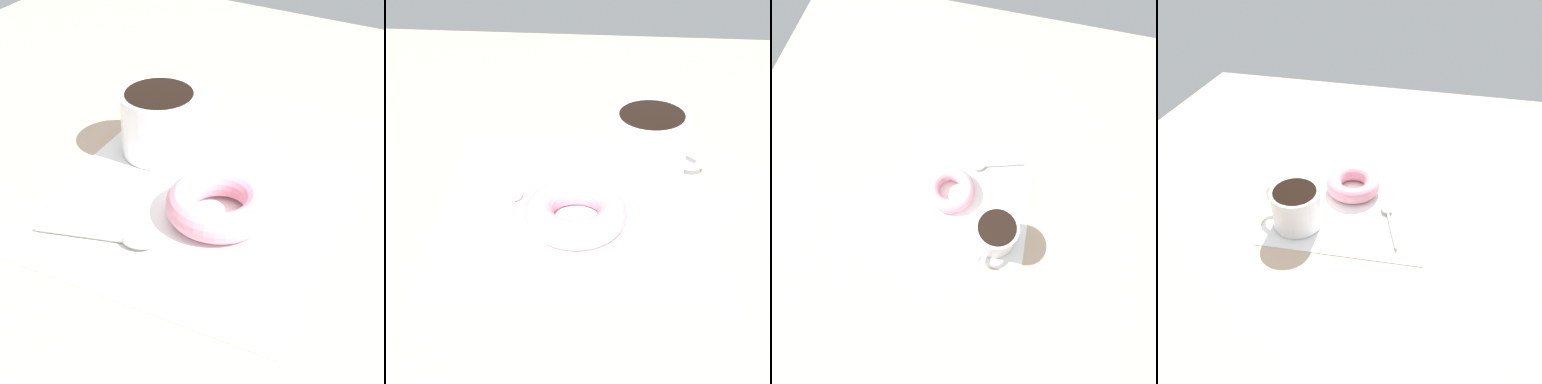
% 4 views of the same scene
% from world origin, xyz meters
% --- Properties ---
extents(ground_plane, '(1.20, 1.20, 0.02)m').
position_xyz_m(ground_plane, '(0.00, 0.00, -0.01)').
color(ground_plane, tan).
extents(napkin, '(0.32, 0.32, 0.00)m').
position_xyz_m(napkin, '(0.01, -0.01, 0.00)').
color(napkin, white).
rests_on(napkin, ground_plane).
extents(coffee_cup, '(0.09, 0.12, 0.08)m').
position_xyz_m(coffee_cup, '(-0.08, 0.08, 0.04)').
color(coffee_cup, white).
rests_on(coffee_cup, napkin).
extents(donut, '(0.11, 0.11, 0.03)m').
position_xyz_m(donut, '(0.04, -0.01, 0.02)').
color(donut, pink).
rests_on(donut, napkin).
extents(spoon, '(0.13, 0.05, 0.01)m').
position_xyz_m(spoon, '(-0.02, -0.09, 0.01)').
color(spoon, '#B7B2A8').
rests_on(spoon, napkin).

